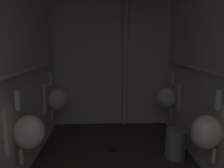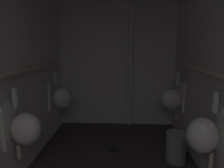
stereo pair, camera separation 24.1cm
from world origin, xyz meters
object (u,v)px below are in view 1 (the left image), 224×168
object	(u,v)px
urinal_left_mid	(27,131)
urinal_left_far	(56,99)
floor_drain	(113,149)
urinal_right_far	(168,97)
standpipe_back_wall	(125,59)
waste_bin	(175,144)
urinal_right_mid	(208,131)

from	to	relation	value
urinal_left_mid	urinal_left_far	bearing A→B (deg)	90.00
urinal_left_far	floor_drain	size ratio (longest dim) A/B	5.39
urinal_right_far	standpipe_back_wall	world-z (taller)	standpipe_back_wall
floor_drain	waste_bin	distance (m)	0.86
urinal_right_mid	standpipe_back_wall	size ratio (longest dim) A/B	0.31
urinal_right_far	waste_bin	size ratio (longest dim) A/B	1.99
urinal_right_mid	floor_drain	xyz separation A→B (m)	(-0.90, 0.86, -0.63)
urinal_left_far	waste_bin	bearing A→B (deg)	-21.98
standpipe_back_wall	waste_bin	bearing A→B (deg)	-64.31
urinal_left_mid	floor_drain	xyz separation A→B (m)	(0.87, 0.80, -0.63)
urinal_right_mid	waste_bin	size ratio (longest dim) A/B	1.99
floor_drain	waste_bin	xyz separation A→B (m)	(0.81, -0.24, 0.19)
urinal_left_far	urinal_left_mid	bearing A→B (deg)	-90.00
urinal_left_mid	urinal_right_far	world-z (taller)	same
urinal_left_far	urinal_right_far	xyz separation A→B (m)	(1.77, 0.02, 0.00)
urinal_right_far	urinal_left_mid	bearing A→B (deg)	-144.69
urinal_left_mid	urinal_left_far	distance (m)	1.23
urinal_left_far	urinal_right_mid	distance (m)	2.19
standpipe_back_wall	floor_drain	world-z (taller)	standpipe_back_wall
urinal_left_mid	waste_bin	xyz separation A→B (m)	(1.68, 0.56, -0.45)
urinal_right_mid	standpipe_back_wall	xyz separation A→B (m)	(-0.64, 1.76, 0.59)
urinal_left_far	waste_bin	xyz separation A→B (m)	(1.68, -0.68, -0.45)
urinal_left_mid	standpipe_back_wall	world-z (taller)	standpipe_back_wall
floor_drain	urinal_right_far	bearing A→B (deg)	26.71
standpipe_back_wall	urinal_left_mid	bearing A→B (deg)	-123.45
standpipe_back_wall	floor_drain	xyz separation A→B (m)	(-0.25, -0.90, -1.22)
floor_drain	urinal_left_mid	bearing A→B (deg)	-137.42
urinal_left_far	standpipe_back_wall	world-z (taller)	standpipe_back_wall
urinal_right_mid	waste_bin	world-z (taller)	urinal_right_mid
standpipe_back_wall	urinal_left_far	bearing A→B (deg)	-157.32
floor_drain	urinal_left_far	bearing A→B (deg)	153.61
urinal_left_mid	waste_bin	world-z (taller)	urinal_left_mid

